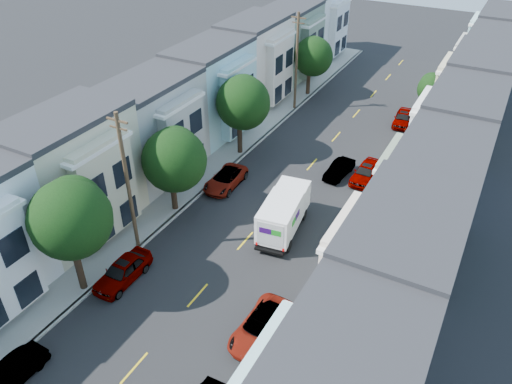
{
  "coord_description": "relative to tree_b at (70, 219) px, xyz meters",
  "views": [
    {
      "loc": [
        13.62,
        -17.66,
        22.44
      ],
      "look_at": [
        -0.72,
        8.94,
        2.2
      ],
      "focal_mm": 35.0,
      "sensor_mm": 36.0,
      "label": 1
    }
  ],
  "objects": [
    {
      "name": "centerline",
      "position": [
        6.3,
        17.87,
        -5.56
      ],
      "size": [
        0.12,
        70.0,
        0.01
      ],
      "primitive_type": "cube",
      "color": "gold",
      "rests_on": "ground"
    },
    {
      "name": "parked_left_c",
      "position": [
        1.4,
        1.78,
        -4.81
      ],
      "size": [
        1.8,
        4.62,
        1.49
      ],
      "primitive_type": "imported",
      "rotation": [
        0.0,
        0.0,
        0.01
      ],
      "color": "#9FA1A8",
      "rests_on": "ground"
    },
    {
      "name": "tree_far_r",
      "position": [
        13.2,
        33.6,
        -1.76
      ],
      "size": [
        2.91,
        2.91,
        5.3
      ],
      "color": "black",
      "rests_on": "ground"
    },
    {
      "name": "sidewalk_right",
      "position": [
        13.65,
        17.87,
        -5.48
      ],
      "size": [
        2.6,
        70.0,
        0.15
      ],
      "primitive_type": "cube",
      "color": "gray",
      "rests_on": "ground"
    },
    {
      "name": "ground",
      "position": [
        6.3,
        2.87,
        -5.56
      ],
      "size": [
        160.0,
        160.0,
        0.0
      ],
      "primitive_type": "plane",
      "color": "black",
      "rests_on": "ground"
    },
    {
      "name": "curb_left",
      "position": [
        0.25,
        17.87,
        -5.48
      ],
      "size": [
        0.3,
        70.0,
        0.15
      ],
      "primitive_type": "cube",
      "color": "gray",
      "rests_on": "ground"
    },
    {
      "name": "utility_pole_far",
      "position": [
        0.0,
        30.87,
        -0.41
      ],
      "size": [
        1.6,
        0.26,
        10.0
      ],
      "color": "#42301E",
      "rests_on": "ground"
    },
    {
      "name": "tree_e",
      "position": [
        -0.0,
        35.15,
        -1.09
      ],
      "size": [
        4.27,
        4.27,
        6.63
      ],
      "color": "black",
      "rests_on": "ground"
    },
    {
      "name": "parked_left_d",
      "position": [
        1.4,
        14.31,
        -4.91
      ],
      "size": [
        2.33,
        4.72,
        1.29
      ],
      "primitive_type": "imported",
      "rotation": [
        0.0,
        0.0,
        0.04
      ],
      "color": "maroon",
      "rests_on": "ground"
    },
    {
      "name": "utility_pole_near",
      "position": [
        0.0,
        4.87,
        -0.41
      ],
      "size": [
        1.6,
        0.26,
        10.0
      ],
      "color": "#42301E",
      "rests_on": "ground"
    },
    {
      "name": "parked_left_b",
      "position": [
        1.4,
        -6.66,
        -4.94
      ],
      "size": [
        1.41,
        3.77,
        1.24
      ],
      "primitive_type": "imported",
      "rotation": [
        0.0,
        0.0,
        -0.03
      ],
      "color": "black",
      "rests_on": "ground"
    },
    {
      "name": "townhouse_row_left",
      "position": [
        -4.85,
        17.87,
        -5.56
      ],
      "size": [
        5.0,
        70.0,
        8.5
      ],
      "primitive_type": "cube",
      "color": "gray",
      "rests_on": "ground"
    },
    {
      "name": "sidewalk_left",
      "position": [
        -1.05,
        17.87,
        -5.48
      ],
      "size": [
        2.6,
        70.0,
        0.15
      ],
      "primitive_type": "cube",
      "color": "gray",
      "rests_on": "ground"
    },
    {
      "name": "townhouse_row_right",
      "position": [
        17.45,
        17.87,
        -5.56
      ],
      "size": [
        5.0,
        70.0,
        8.5
      ],
      "primitive_type": "cube",
      "color": "gray",
      "rests_on": "ground"
    },
    {
      "name": "lead_sedan",
      "position": [
        9.02,
        20.23,
        -4.94
      ],
      "size": [
        1.7,
        3.81,
        1.23
      ],
      "primitive_type": "imported",
      "rotation": [
        0.0,
        0.0,
        -0.11
      ],
      "color": "black",
      "rests_on": "ground"
    },
    {
      "name": "parked_right_d",
      "position": [
        11.2,
        32.61,
        -4.85
      ],
      "size": [
        2.04,
        4.48,
        1.41
      ],
      "primitive_type": "imported",
      "rotation": [
        0.0,
        0.0,
        0.09
      ],
      "color": "black",
      "rests_on": "ground"
    },
    {
      "name": "curb_right",
      "position": [
        12.35,
        17.87,
        -5.48
      ],
      "size": [
        0.3,
        70.0,
        0.15
      ],
      "primitive_type": "cube",
      "color": "gray",
      "rests_on": "ground"
    },
    {
      "name": "road_slab",
      "position": [
        6.3,
        17.87,
        -5.55
      ],
      "size": [
        12.0,
        70.0,
        0.02
      ],
      "primitive_type": "cube",
      "color": "black",
      "rests_on": "ground"
    },
    {
      "name": "tree_b",
      "position": [
        0.0,
        0.0,
        0.0
      ],
      "size": [
        4.7,
        4.7,
        7.94
      ],
      "color": "black",
      "rests_on": "ground"
    },
    {
      "name": "fedex_truck",
      "position": [
        8.12,
        11.24,
        -3.95
      ],
      "size": [
        2.31,
        5.99,
        2.87
      ],
      "rotation": [
        0.0,
        0.0,
        0.13
      ],
      "color": "white",
      "rests_on": "ground"
    },
    {
      "name": "parked_right_c",
      "position": [
        11.2,
        20.7,
        -4.83
      ],
      "size": [
        1.88,
        4.57,
        1.47
      ],
      "primitive_type": "imported",
      "rotation": [
        0.0,
        0.0,
        -0.03
      ],
      "color": "black",
      "rests_on": "ground"
    },
    {
      "name": "tree_d",
      "position": [
        0.0,
        19.64,
        -0.53
      ],
      "size": [
        4.7,
        4.7,
        7.4
      ],
      "color": "black",
      "rests_on": "ground"
    },
    {
      "name": "parked_right_b",
      "position": [
        11.2,
        2.03,
        -4.89
      ],
      "size": [
        2.33,
        4.86,
        1.34
      ],
      "primitive_type": "imported",
      "rotation": [
        0.0,
        0.0,
        -0.02
      ],
      "color": "silver",
      "rests_on": "ground"
    },
    {
      "name": "tree_c",
      "position": [
        0.0,
        9.64,
        -1.1
      ],
      "size": [
        4.7,
        4.7,
        6.83
      ],
      "color": "black",
      "rests_on": "ground"
    }
  ]
}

